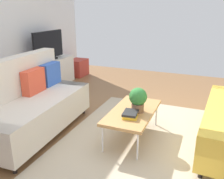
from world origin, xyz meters
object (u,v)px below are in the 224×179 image
at_px(vase_0, 30,62).
at_px(storage_trunk, 78,68).
at_px(potted_plant, 138,99).
at_px(tv, 49,46).
at_px(table_book_0, 130,115).
at_px(coffee_table, 133,112).
at_px(tv_console, 50,73).
at_px(vase_1, 36,59).
at_px(couch_beige, 31,104).
at_px(bottle_0, 44,57).

bearing_deg(vase_0, storage_trunk, -5.10).
bearing_deg(potted_plant, tv, 58.75).
height_order(storage_trunk, table_book_0, table_book_0).
bearing_deg(coffee_table, tv, 58.10).
relative_size(coffee_table, tv_console, 0.79).
xyz_separation_m(coffee_table, tv, (1.55, 2.49, 0.56)).
bearing_deg(vase_0, tv, -6.88).
bearing_deg(coffee_table, vase_1, 65.48).
height_order(couch_beige, coffee_table, couch_beige).
height_order(table_book_0, vase_1, vase_1).
height_order(potted_plant, bottle_0, bottle_0).
bearing_deg(bottle_0, vase_1, 150.29).
bearing_deg(table_book_0, bottle_0, 58.70).
xyz_separation_m(couch_beige, vase_1, (1.55, 1.13, 0.28)).
relative_size(tv, table_book_0, 4.17).
relative_size(potted_plant, table_book_0, 1.41).
distance_m(tv_console, potted_plant, 3.02).
bearing_deg(vase_0, coffee_table, -110.74).
height_order(tv_console, potted_plant, potted_plant).
relative_size(storage_trunk, bottle_0, 2.76).
bearing_deg(storage_trunk, tv_console, 174.81).
bearing_deg(table_book_0, tv, 55.31).
relative_size(potted_plant, vase_1, 1.86).
bearing_deg(couch_beige, vase_0, -142.74).
xyz_separation_m(coffee_table, vase_0, (0.97, 2.56, 0.31)).
relative_size(couch_beige, bottle_0, 10.30).
distance_m(tv_console, vase_1, 0.56).
relative_size(tv, potted_plant, 2.96).
distance_m(table_book_0, bottle_0, 2.94).
distance_m(tv, table_book_0, 3.11).
bearing_deg(vase_1, vase_0, 180.00).
bearing_deg(table_book_0, couch_beige, 97.49).
height_order(vase_1, bottle_0, bottle_0).
height_order(potted_plant, vase_1, vase_1).
relative_size(couch_beige, coffee_table, 1.76).
bearing_deg(bottle_0, table_book_0, -121.30).
bearing_deg(couch_beige, storage_trunk, -164.73).
distance_m(vase_0, bottle_0, 0.37).
bearing_deg(bottle_0, coffee_table, -118.22).
xyz_separation_m(tv_console, bottle_0, (-0.22, -0.04, 0.41)).
bearing_deg(potted_plant, couch_beige, 104.36).
bearing_deg(table_book_0, vase_0, 65.81).
xyz_separation_m(couch_beige, coffee_table, (0.39, -1.42, -0.05)).
bearing_deg(tv_console, coffee_table, -121.70).
relative_size(tv, vase_1, 5.52).
bearing_deg(table_book_0, tv_console, 55.53).
bearing_deg(storage_trunk, tv, 175.84).
bearing_deg(storage_trunk, couch_beige, -162.03).
bearing_deg(tv_console, couch_beige, -150.72).
height_order(tv, potted_plant, tv).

